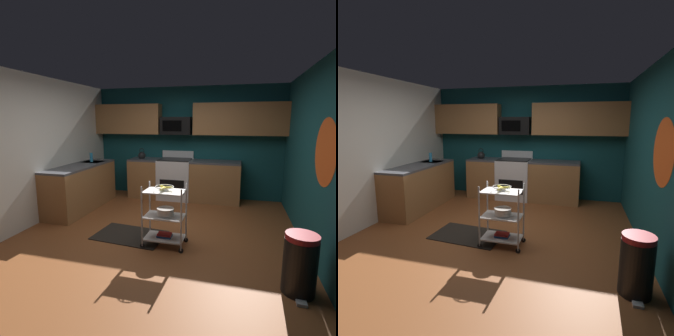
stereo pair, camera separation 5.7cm
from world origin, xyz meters
The scene contains 17 objects.
floor centered at (0.00, 0.00, -0.02)m, with size 4.40×4.80×0.04m, color brown.
wall_back centered at (0.00, 2.43, 1.30)m, with size 4.52×0.06×2.60m, color #14474C.
wall_left centered at (-2.23, 0.00, 1.30)m, with size 0.06×4.80×2.60m, color silver.
wall_right centered at (2.23, 0.00, 1.30)m, with size 0.06×4.80×2.60m, color #14474C.
wall_flower_decal centered at (2.20, -0.37, 1.45)m, with size 0.81×0.81×0.00m, color #E5591E.
counter_run centered at (-0.81, 1.58, 0.46)m, with size 3.48×2.45×0.92m.
oven_range centered at (-0.20, 2.10, 0.48)m, with size 0.76×0.65×1.10m.
upper_cabinets centered at (0.04, 2.24, 1.85)m, with size 4.40×0.33×0.70m.
microwave centered at (-0.20, 2.21, 1.70)m, with size 0.70×0.39×0.40m.
rolling_cart centered at (0.22, -0.30, 0.45)m, with size 0.64×0.37×0.91m.
fruit_bowl centered at (0.22, -0.30, 0.88)m, with size 0.27×0.27×0.07m.
mixing_bowl_large centered at (0.24, -0.30, 0.52)m, with size 0.25×0.25×0.11m.
book_stack centered at (0.22, -0.30, 0.16)m, with size 0.22×0.15×0.06m.
kettle centered at (-1.02, 2.10, 1.00)m, with size 0.21×0.18×0.26m.
dish_soap_bottle centered at (-1.91, 1.31, 1.02)m, with size 0.06×0.06×0.20m, color #2D8CBF.
trash_can centered at (1.90, -0.98, 0.33)m, with size 0.34×0.42×0.66m.
floor_rug centered at (-0.40, -0.12, 0.01)m, with size 1.10×0.70×0.01m, color black.
Camera 2 is at (1.28, -3.80, 1.82)m, focal length 28.28 mm.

